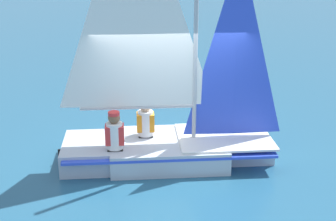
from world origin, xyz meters
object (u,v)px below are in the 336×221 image
(sailor_helm, at_px, (146,127))
(sailor_crew, at_px, (115,139))
(sailboat_main, at_px, (166,124))
(buoy_marker, at_px, (162,61))

(sailor_helm, xyz_separation_m, sailor_crew, (-0.78, -0.23, 0.01))
(sailor_helm, distance_m, sailor_crew, 0.81)
(sailboat_main, xyz_separation_m, sailor_crew, (-1.02, 0.14, -0.13))
(sailboat_main, xyz_separation_m, sailor_helm, (-0.24, 0.38, -0.15))
(sailboat_main, relative_size, sailor_crew, 4.59)
(sailor_helm, relative_size, sailor_crew, 1.00)
(sailor_crew, distance_m, buoy_marker, 7.57)
(sailor_crew, xyz_separation_m, buoy_marker, (4.64, 5.96, -0.45))
(sailboat_main, bearing_deg, sailor_helm, 150.12)
(sailor_crew, relative_size, buoy_marker, 1.02)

